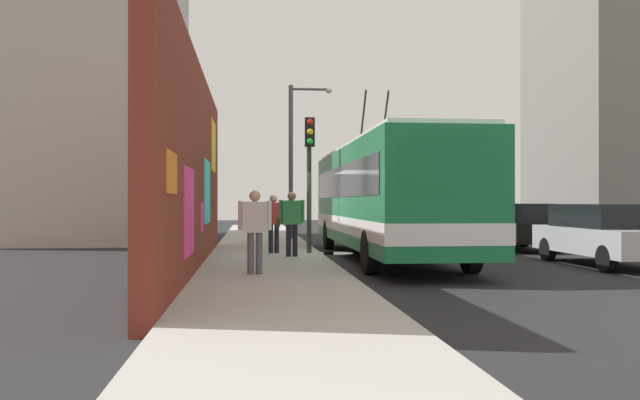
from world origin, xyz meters
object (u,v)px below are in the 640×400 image
city_bus (385,195)px  pedestrian_at_curb (291,218)px  parked_car_dark_gray (429,218)px  traffic_light (309,161)px  parked_car_silver (606,233)px  pedestrian_midblock (274,219)px  street_lamp (296,150)px  parked_car_black (517,225)px  pedestrian_near_wall (255,225)px  parked_car_red (466,221)px

city_bus → pedestrian_at_curb: (-0.71, 2.74, -0.63)m
parked_car_dark_gray → traffic_light: bearing=151.9°
parked_car_silver → pedestrian_at_curb: pedestrian_at_curb is taller
parked_car_dark_gray → pedestrian_midblock: (-13.70, 8.38, 0.32)m
street_lamp → parked_car_black: bearing=-123.3°
parked_car_silver → parked_car_black: bearing=0.0°
pedestrian_near_wall → parked_car_black: bearing=-47.9°
parked_car_silver → pedestrian_midblock: size_ratio=2.73×
city_bus → pedestrian_midblock: 3.30m
pedestrian_near_wall → street_lamp: street_lamp is taller
parked_car_silver → street_lamp: 13.03m
pedestrian_at_curb → pedestrian_midblock: (1.24, 0.44, -0.04)m
parked_car_black → traffic_light: 8.05m
parked_car_dark_gray → street_lamp: (-6.41, 7.24, 2.89)m
parked_car_black → pedestrian_near_wall: 12.08m
traffic_light → parked_car_dark_gray: bearing=-28.1°
parked_car_silver → parked_car_black: 5.68m
pedestrian_at_curb → traffic_light: 2.08m
pedestrian_midblock → traffic_light: traffic_light is taller
city_bus → pedestrian_near_wall: size_ratio=7.28×
parked_car_silver → pedestrian_near_wall: size_ratio=2.68×
city_bus → parked_car_black: bearing=-59.5°
parked_car_red → pedestrian_midblock: (-7.90, 8.38, 0.32)m
pedestrian_at_curb → street_lamp: bearing=-4.7°
parked_car_black → traffic_light: (-2.61, 7.35, 1.99)m
parked_car_silver → parked_car_red: size_ratio=1.13×
parked_car_black → parked_car_red: 5.37m
street_lamp → parked_car_silver: bearing=-145.3°
parked_car_black → street_lamp: size_ratio=0.68×
parked_car_red → pedestrian_at_curb: 12.11m
city_bus → parked_car_black: city_bus is taller
city_bus → traffic_light: (0.45, 2.15, 1.00)m
parked_car_black → pedestrian_at_curb: (-3.77, 7.94, 0.36)m
city_bus → parked_car_dark_gray: bearing=-20.1°
parked_car_red → street_lamp: (-0.60, 7.24, 2.89)m
parked_car_silver → parked_car_dark_gray: bearing=0.0°
parked_car_red → pedestrian_midblock: 11.52m
parked_car_dark_gray → pedestrian_near_wall: (-19.27, 8.96, 0.34)m
parked_car_red → traffic_light: bearing=137.4°
pedestrian_midblock → parked_car_black: bearing=-73.2°
pedestrian_near_wall → traffic_light: size_ratio=0.44×
parked_car_silver → parked_car_red: (11.05, 0.00, -0.00)m
city_bus → parked_car_dark_gray: size_ratio=2.95×
pedestrian_at_curb → street_lamp: 8.93m
parked_car_silver → parked_car_dark_gray: size_ratio=1.09×
parked_car_silver → parked_car_red: same height
parked_car_red → parked_car_silver: bearing=-180.0°
parked_car_silver → pedestrian_near_wall: bearing=105.1°
pedestrian_at_curb → pedestrian_near_wall: pedestrian_at_curb is taller
city_bus → parked_car_silver: size_ratio=2.71×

